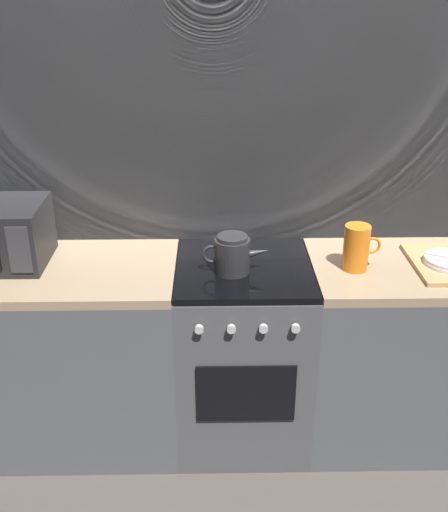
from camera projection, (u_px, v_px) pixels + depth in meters
ground_plane at (241, 428)px, 3.02m from camera, size 8.00×8.00×0.00m
back_wall at (242, 177)px, 2.80m from camera, size 3.60×0.05×2.40m
counter_left at (49, 355)px, 2.82m from camera, size 1.20×0.60×0.90m
stove_unit at (243, 353)px, 2.83m from camera, size 0.60×0.63×0.90m
counter_right at (434, 351)px, 2.85m from camera, size 1.20×0.60×0.90m
kettle at (232, 254)px, 2.56m from camera, size 0.28×0.15×0.17m
pitcher at (357, 248)px, 2.58m from camera, size 0.16×0.11×0.20m
dish_pile at (448, 263)px, 2.63m from camera, size 0.30×0.40×0.06m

